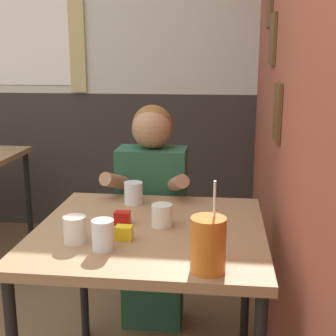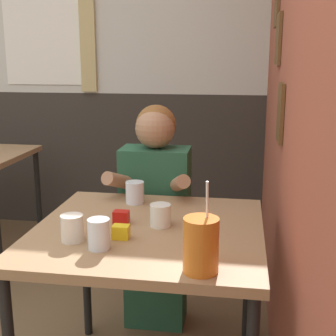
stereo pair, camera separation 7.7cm
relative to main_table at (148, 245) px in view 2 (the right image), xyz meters
name	(u,v)px [view 2 (the right image)]	position (x,y,z in m)	size (l,w,h in m)	color
brick_wall_right	(287,64)	(0.55, 0.74, 0.68)	(0.08, 4.36, 2.70)	#9E4C38
back_wall	(76,60)	(-0.97, 1.95, 0.68)	(5.94, 0.09, 2.70)	silver
main_table	(148,245)	(0.00, 0.00, 0.00)	(0.87, 0.85, 0.75)	#93704C
person_seated	(156,214)	(-0.08, 0.56, -0.07)	(0.42, 0.40, 1.16)	#235138
cocktail_pitcher	(201,245)	(0.23, -0.34, 0.16)	(0.11, 0.11, 0.29)	#C6661E
glass_near_pitcher	(135,192)	(-0.12, 0.29, 0.12)	(0.08, 0.08, 0.10)	silver
glass_center	(160,215)	(0.04, 0.03, 0.12)	(0.08, 0.08, 0.09)	silver
glass_far_side	(72,228)	(-0.24, -0.17, 0.12)	(0.08, 0.08, 0.10)	silver
glass_by_brick	(99,234)	(-0.13, -0.22, 0.12)	(0.08, 0.08, 0.11)	silver
condiment_ketchup	(121,217)	(-0.11, 0.03, 0.10)	(0.06, 0.04, 0.05)	#B7140F
condiment_mustard	(121,232)	(-0.07, -0.12, 0.10)	(0.06, 0.04, 0.05)	yellow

